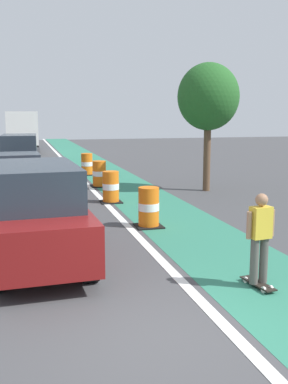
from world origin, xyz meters
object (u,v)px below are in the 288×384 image
(delivery_truck_down_block, at_px, (22,129))
(street_tree_sidewalk, at_px, (208,97))
(traffic_barrel_far, at_px, (87,164))
(traffic_barrel_front, at_px, (149,208))
(traffic_barrel_back, at_px, (99,174))
(parked_suv_nearest, at_px, (36,213))
(parked_sedan_second, at_px, (16,178))
(skateboarder_on_lane, at_px, (260,237))
(parked_suv_third, at_px, (20,155))
(traffic_barrel_mid, at_px, (111,187))

(delivery_truck_down_block, relative_size, street_tree_sidewalk, 1.52)
(traffic_barrel_far, relative_size, delivery_truck_down_block, 0.14)
(traffic_barrel_front, relative_size, traffic_barrel_back, 1.00)
(traffic_barrel_far, relative_size, street_tree_sidewalk, 0.22)
(parked_suv_nearest, xyz_separation_m, traffic_barrel_back, (2.91, 9.56, -0.50))
(parked_sedan_second, xyz_separation_m, traffic_barrel_far, (3.40, 6.33, -0.30))
(skateboarder_on_lane, distance_m, parked_sedan_second, 10.43)
(parked_suv_nearest, bearing_deg, parked_suv_third, 91.21)
(parked_suv_third, height_order, delivery_truck_down_block, delivery_truck_down_block)
(skateboarder_on_lane, relative_size, traffic_barrel_back, 1.55)
(traffic_barrel_mid, relative_size, traffic_barrel_far, 1.00)
(parked_sedan_second, bearing_deg, street_tree_sidewalk, 2.61)
(parked_sedan_second, xyz_separation_m, traffic_barrel_front, (3.49, -4.81, -0.30))
(parked_suv_nearest, height_order, traffic_barrel_back, parked_suv_nearest)
(parked_suv_nearest, bearing_deg, parked_sedan_second, 93.69)
(parked_suv_nearest, distance_m, parked_suv_third, 13.96)
(skateboarder_on_lane, bearing_deg, delivery_truck_down_block, 96.79)
(parked_suv_nearest, relative_size, traffic_barrel_far, 4.28)
(traffic_barrel_back, bearing_deg, street_tree_sidewalk, -28.12)
(parked_suv_third, xyz_separation_m, traffic_barrel_front, (3.33, -11.66, -0.50))
(traffic_barrel_mid, relative_size, traffic_barrel_back, 1.00)
(traffic_barrel_back, distance_m, delivery_truck_down_block, 19.79)
(skateboarder_on_lane, height_order, parked_suv_third, parked_suv_third)
(skateboarder_on_lane, height_order, delivery_truck_down_block, delivery_truck_down_block)
(traffic_barrel_back, relative_size, delivery_truck_down_block, 0.14)
(traffic_barrel_far, distance_m, street_tree_sidewalk, 7.83)
(street_tree_sidewalk, bearing_deg, delivery_truck_down_block, 107.73)
(traffic_barrel_mid, bearing_deg, parked_suv_nearest, -114.36)
(traffic_barrel_front, height_order, street_tree_sidewalk, street_tree_sidewalk)
(skateboarder_on_lane, height_order, traffic_barrel_back, skateboarder_on_lane)
(skateboarder_on_lane, relative_size, traffic_barrel_front, 1.55)
(traffic_barrel_back, xyz_separation_m, traffic_barrel_far, (0.03, 3.88, 0.00))
(parked_suv_nearest, height_order, traffic_barrel_mid, parked_suv_nearest)
(parked_sedan_second, distance_m, traffic_barrel_front, 5.95)
(parked_suv_third, bearing_deg, traffic_barrel_far, -9.07)
(street_tree_sidewalk, bearing_deg, parked_sedan_second, -177.39)
(traffic_barrel_mid, bearing_deg, traffic_barrel_back, 86.72)
(skateboarder_on_lane, bearing_deg, street_tree_sidewalk, 72.26)
(parked_suv_nearest, height_order, parked_sedan_second, parked_suv_nearest)
(parked_sedan_second, distance_m, street_tree_sidewalk, 7.87)
(traffic_barrel_back, relative_size, traffic_barrel_far, 1.00)
(traffic_barrel_mid, xyz_separation_m, traffic_barrel_back, (0.21, 3.58, 0.00))
(parked_suv_third, distance_m, street_tree_sidewalk, 10.04)
(parked_sedan_second, xyz_separation_m, delivery_truck_down_block, (0.42, 21.98, 1.01))
(street_tree_sidewalk, bearing_deg, parked_suv_third, 137.77)
(traffic_barrel_front, xyz_separation_m, traffic_barrel_back, (-0.12, 7.27, 0.00))
(skateboarder_on_lane, bearing_deg, parked_suv_nearest, 146.55)
(traffic_barrel_front, xyz_separation_m, traffic_barrel_far, (-0.10, 11.15, 0.00))
(traffic_barrel_back, xyz_separation_m, delivery_truck_down_block, (-2.95, 19.53, 1.31))
(skateboarder_on_lane, distance_m, traffic_barrel_mid, 8.50)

